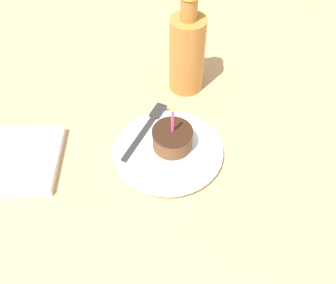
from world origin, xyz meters
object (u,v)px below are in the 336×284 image
Objects in this scene: fork at (147,127)px; bottle at (187,52)px; plate at (168,151)px; cake_slice at (172,138)px.

fork is 0.19m from bottle.
bottle is (0.05, 0.21, 0.09)m from plate.
fork is (-0.04, 0.06, 0.01)m from plate.
plate is 0.03m from cake_slice.
plate is 0.24m from bottle.
fork is at bearing 126.15° from plate.
plate is 2.07× the size of cake_slice.
plate is 0.93× the size of bottle.
plate is at bearing -133.36° from cake_slice.
plate is at bearing -53.85° from fork.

